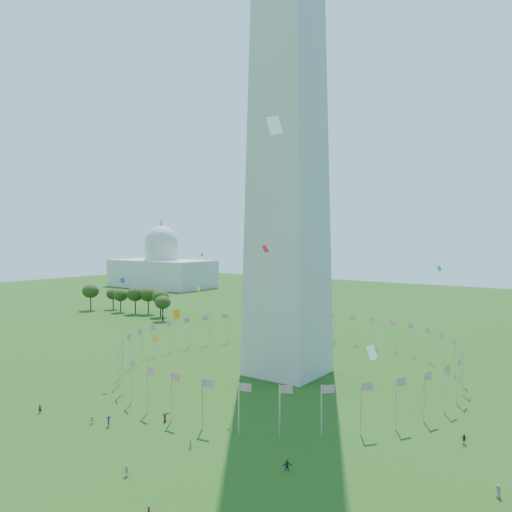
% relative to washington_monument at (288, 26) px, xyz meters
% --- Properties ---
extents(ground, '(600.00, 600.00, 0.00)m').
position_rel_washington_monument_xyz_m(ground, '(0.00, -50.00, -84.50)').
color(ground, '#1A410F').
rests_on(ground, ground).
extents(washington_monument, '(16.80, 16.80, 169.00)m').
position_rel_washington_monument_xyz_m(washington_monument, '(0.00, 0.00, 0.00)').
color(washington_monument, beige).
rests_on(washington_monument, ground).
extents(flag_ring, '(80.24, 80.24, 9.00)m').
position_rel_washington_monument_xyz_m(flag_ring, '(-0.00, 0.00, -80.00)').
color(flag_ring, silver).
rests_on(flag_ring, ground).
extents(capitol_building, '(70.00, 35.00, 46.00)m').
position_rel_washington_monument_xyz_m(capitol_building, '(-180.00, 130.00, -61.50)').
color(capitol_building, beige).
rests_on(capitol_building, ground).
extents(crowd, '(93.31, 66.31, 1.99)m').
position_rel_washington_monument_xyz_m(crowd, '(10.79, -52.73, -83.64)').
color(crowd, '#301A4F').
rests_on(crowd, ground).
extents(kites_aloft, '(99.90, 67.92, 42.04)m').
position_rel_washington_monument_xyz_m(kites_aloft, '(6.41, -30.58, -63.64)').
color(kites_aloft, '#CC2699').
rests_on(kites_aloft, ground).
extents(tree_line_west, '(55.32, 15.64, 11.69)m').
position_rel_washington_monument_xyz_m(tree_line_west, '(-105.73, 40.94, -79.02)').
color(tree_line_west, '#354C19').
rests_on(tree_line_west, ground).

